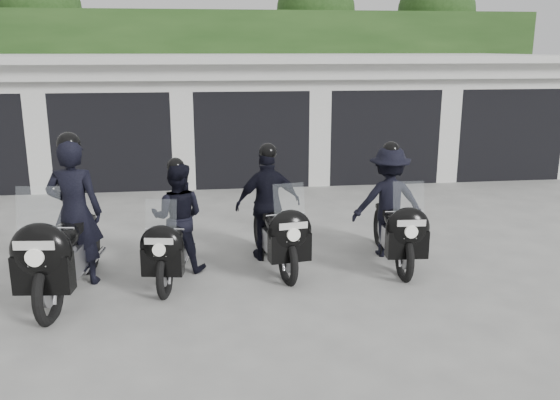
{
  "coord_description": "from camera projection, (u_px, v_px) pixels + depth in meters",
  "views": [
    {
      "loc": [
        -1.05,
        -7.83,
        3.13
      ],
      "look_at": [
        -0.04,
        0.18,
        1.05
      ],
      "focal_mm": 38.0,
      "sensor_mm": 36.0,
      "label": 1
    }
  ],
  "objects": [
    {
      "name": "ground",
      "position": [
        284.0,
        274.0,
        8.43
      ],
      "size": [
        80.0,
        80.0,
        0.0
      ],
      "primitive_type": "plane",
      "color": "#9D9D98",
      "rests_on": "ground"
    },
    {
      "name": "garage_block",
      "position": [
        244.0,
        114.0,
        15.82
      ],
      "size": [
        16.4,
        6.8,
        2.96
      ],
      "color": "silver",
      "rests_on": "ground"
    },
    {
      "name": "background_vegetation",
      "position": [
        245.0,
        59.0,
        20.2
      ],
      "size": [
        20.0,
        3.9,
        5.8
      ],
      "color": "#1D3B15",
      "rests_on": "ground"
    },
    {
      "name": "police_bike_a",
      "position": [
        67.0,
        231.0,
        7.62
      ],
      "size": [
        0.89,
        2.46,
        2.14
      ],
      "rotation": [
        0.0,
        0.0,
        -0.1
      ],
      "color": "black",
      "rests_on": "ground"
    },
    {
      "name": "police_bike_b",
      "position": [
        175.0,
        226.0,
        8.28
      ],
      "size": [
        0.9,
        1.95,
        1.7
      ],
      "rotation": [
        0.0,
        0.0,
        -0.17
      ],
      "color": "black",
      "rests_on": "ground"
    },
    {
      "name": "police_bike_c",
      "position": [
        271.0,
        212.0,
        8.74
      ],
      "size": [
        1.08,
        2.1,
        1.84
      ],
      "rotation": [
        0.0,
        0.0,
        0.17
      ],
      "color": "black",
      "rests_on": "ground"
    },
    {
      "name": "police_bike_d",
      "position": [
        391.0,
        209.0,
        8.91
      ],
      "size": [
        1.13,
        2.11,
        1.83
      ],
      "rotation": [
        0.0,
        0.0,
        -0.06
      ],
      "color": "black",
      "rests_on": "ground"
    }
  ]
}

